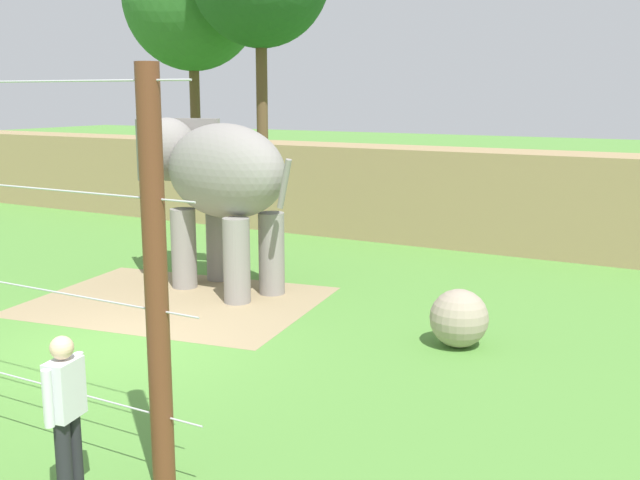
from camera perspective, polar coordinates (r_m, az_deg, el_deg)
ground_plane at (r=12.28m, az=-15.27°, el=-7.69°), size 120.00×120.00×0.00m
dirt_patch at (r=14.55m, az=-10.83°, el=-4.54°), size 5.77×4.79×0.01m
embankment_wall at (r=20.52m, az=5.29°, el=3.60°), size 36.00×1.80×2.44m
elephant at (r=15.05m, az=-7.99°, el=4.68°), size 4.43×2.39×3.35m
enrichment_ball at (r=11.88m, az=10.42°, el=-5.81°), size 0.90×0.90×0.90m
zookeeper at (r=7.62m, az=-18.56°, el=-12.21°), size 0.29×0.58×1.67m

